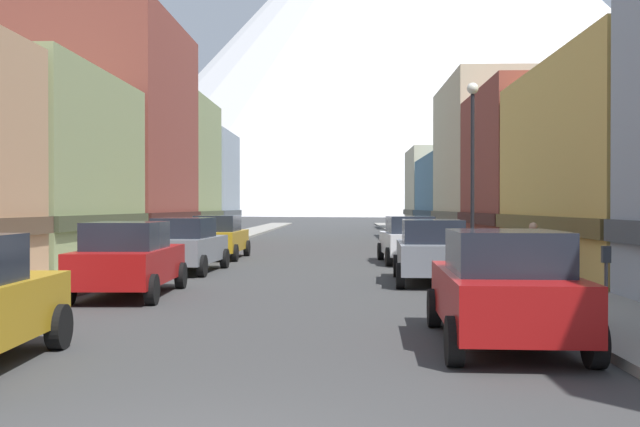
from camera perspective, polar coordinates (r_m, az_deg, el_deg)
name	(u,v)px	position (r m, az deg, el deg)	size (l,w,h in m)	color
sidewalk_left	(207,244)	(41.83, -8.62, -2.30)	(2.50, 100.00, 0.15)	gray
sidewalk_right	(433,244)	(41.43, 8.66, -2.33)	(2.50, 100.00, 0.15)	gray
storefront_left_3	(84,138)	(41.73, -17.61, 5.53)	(10.29, 11.63, 11.95)	brown
storefront_left_4	(156,172)	(50.94, -12.38, 3.10)	(7.62, 8.48, 9.19)	#8C9966
storefront_left_5	(192,185)	(59.74, -9.73, 2.16)	(6.58, 9.01, 7.98)	#99A5B2
storefront_right_2	(562,174)	(36.26, 18.00, 2.88)	(8.13, 9.77, 7.57)	brown
storefront_right_3	(503,165)	(46.87, 13.82, 3.63)	(7.40, 12.08, 9.71)	beige
storefront_right_4	(470,197)	(59.48, 11.41, 1.26)	(7.75, 13.40, 6.02)	slate
storefront_right_5	(444,191)	(71.48, 9.44, 1.73)	(6.87, 10.18, 7.56)	beige
car_left_1	(129,259)	(18.39, -14.41, -3.36)	(2.17, 4.45, 1.78)	#9E1111
car_left_2	(186,245)	(24.64, -10.21, -2.37)	(2.25, 4.48, 1.78)	slate
car_left_3	(219,237)	(30.86, -7.75, -1.78)	(2.11, 4.42, 1.78)	#B28419
car_right_0	(503,287)	(11.89, 13.83, -5.49)	(2.21, 4.47, 1.78)	#9E1111
car_right_1	(432,251)	(21.15, 8.53, -2.84)	(2.24, 4.48, 1.78)	slate
car_right_2	(409,239)	(28.51, 6.80, -1.97)	(2.23, 4.47, 1.78)	silver
parking_meter_near	(606,274)	(13.47, 21.01, -4.31)	(0.14, 0.10, 1.33)	#595960
potted_plant_0	(510,248)	(26.31, 14.28, -2.60)	(0.70, 0.70, 0.98)	#4C4C51
potted_plant_2	(520,252)	(24.90, 15.00, -2.84)	(0.63, 0.63, 0.98)	brown
pedestrian_1	(533,255)	(20.15, 15.97, -3.09)	(0.36, 0.36, 1.58)	maroon
streetlamp_right	(473,148)	(23.83, 11.57, 4.96)	(0.36, 0.36, 5.86)	black
mountain_backdrop	(423,24)	(275.30, 7.91, 14.14)	(240.19, 240.19, 133.84)	silver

